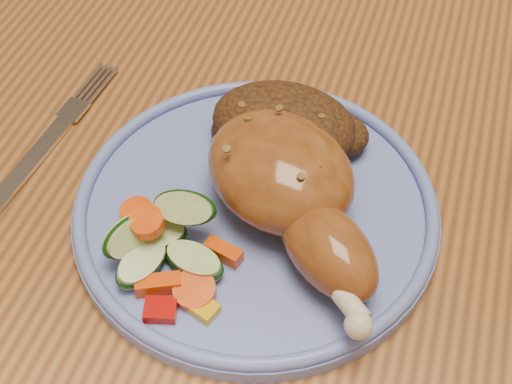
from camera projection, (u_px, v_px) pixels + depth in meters
The scene contains 8 objects.
dining_table at pixel (388, 258), 0.60m from camera, with size 0.90×1.40×0.75m.
chair_far at pixel (446, 9), 1.12m from camera, with size 0.42×0.42×0.91m.
plate at pixel (256, 211), 0.52m from camera, with size 0.27×0.27×0.01m, color #6172BF.
plate_rim at pixel (256, 201), 0.51m from camera, with size 0.26×0.26×0.01m, color #6172BF.
chicken_leg at pixel (291, 189), 0.49m from camera, with size 0.17×0.18×0.06m.
rice_pilaf at pixel (287, 126), 0.54m from camera, with size 0.12×0.08×0.05m.
vegetable_pile at pixel (163, 246), 0.48m from camera, with size 0.10×0.10×0.05m.
fork at pixel (44, 146), 0.57m from camera, with size 0.03×0.17×0.00m.
Camera 1 is at (-0.00, -0.36, 1.16)m, focal length 50.00 mm.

